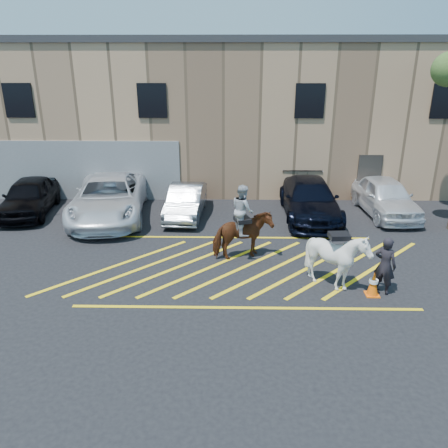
{
  "coord_description": "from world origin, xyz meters",
  "views": [
    {
      "loc": [
        -0.42,
        -13.07,
        6.3
      ],
      "look_at": [
        -0.67,
        0.2,
        1.3
      ],
      "focal_mm": 35.0,
      "sensor_mm": 36.0,
      "label": 1
    }
  ],
  "objects_px": {
    "mounted_bay": "(242,230)",
    "traffic_cone": "(373,284)",
    "car_black_suv": "(29,196)",
    "handler": "(385,265)",
    "car_white_suv": "(385,197)",
    "saddled_white": "(337,259)",
    "car_white_pickup": "(109,198)",
    "car_silver_sedan": "(186,201)",
    "car_blue_suv": "(310,199)"
  },
  "relations": [
    {
      "from": "car_blue_suv",
      "to": "car_black_suv",
      "type": "bearing_deg",
      "value": 179.35
    },
    {
      "from": "car_blue_suv",
      "to": "mounted_bay",
      "type": "xyz_separation_m",
      "value": [
        -2.93,
        -4.23,
        0.25
      ]
    },
    {
      "from": "mounted_bay",
      "to": "traffic_cone",
      "type": "distance_m",
      "value": 4.44
    },
    {
      "from": "car_white_pickup",
      "to": "handler",
      "type": "xyz_separation_m",
      "value": [
        9.53,
        -6.26,
        -0.01
      ]
    },
    {
      "from": "traffic_cone",
      "to": "car_silver_sedan",
      "type": "bearing_deg",
      "value": 132.08
    },
    {
      "from": "car_blue_suv",
      "to": "saddled_white",
      "type": "distance_m",
      "value": 6.22
    },
    {
      "from": "car_blue_suv",
      "to": "handler",
      "type": "bearing_deg",
      "value": -80.26
    },
    {
      "from": "car_silver_sedan",
      "to": "mounted_bay",
      "type": "bearing_deg",
      "value": -58.68
    },
    {
      "from": "handler",
      "to": "mounted_bay",
      "type": "bearing_deg",
      "value": 11.27
    },
    {
      "from": "car_blue_suv",
      "to": "handler",
      "type": "xyz_separation_m",
      "value": [
        1.06,
        -6.47,
        0.07
      ]
    },
    {
      "from": "car_white_suv",
      "to": "mounted_bay",
      "type": "height_order",
      "value": "mounted_bay"
    },
    {
      "from": "car_white_pickup",
      "to": "handler",
      "type": "bearing_deg",
      "value": -40.69
    },
    {
      "from": "car_blue_suv",
      "to": "car_white_suv",
      "type": "height_order",
      "value": "car_white_suv"
    },
    {
      "from": "car_white_pickup",
      "to": "car_blue_suv",
      "type": "height_order",
      "value": "car_white_pickup"
    },
    {
      "from": "car_black_suv",
      "to": "saddled_white",
      "type": "xyz_separation_m",
      "value": [
        11.81,
        -6.43,
        0.16
      ]
    },
    {
      "from": "car_white_suv",
      "to": "mounted_bay",
      "type": "bearing_deg",
      "value": -146.37
    },
    {
      "from": "car_silver_sedan",
      "to": "mounted_bay",
      "type": "xyz_separation_m",
      "value": [
        2.31,
        -4.22,
        0.37
      ]
    },
    {
      "from": "mounted_bay",
      "to": "traffic_cone",
      "type": "xyz_separation_m",
      "value": [
        3.67,
        -2.41,
        -0.67
      ]
    },
    {
      "from": "saddled_white",
      "to": "car_black_suv",
      "type": "bearing_deg",
      "value": 151.42
    },
    {
      "from": "handler",
      "to": "mounted_bay",
      "type": "xyz_separation_m",
      "value": [
        -4.0,
        2.23,
        0.18
      ]
    },
    {
      "from": "car_silver_sedan",
      "to": "traffic_cone",
      "type": "distance_m",
      "value": 8.93
    },
    {
      "from": "car_white_pickup",
      "to": "traffic_cone",
      "type": "bearing_deg",
      "value": -42.35
    },
    {
      "from": "car_blue_suv",
      "to": "saddled_white",
      "type": "xyz_separation_m",
      "value": [
        -0.24,
        -6.21,
        0.14
      ]
    },
    {
      "from": "car_silver_sedan",
      "to": "handler",
      "type": "bearing_deg",
      "value": -43.03
    },
    {
      "from": "handler",
      "to": "saddled_white",
      "type": "distance_m",
      "value": 1.33
    },
    {
      "from": "handler",
      "to": "car_blue_suv",
      "type": "bearing_deg",
      "value": -40.21
    },
    {
      "from": "car_black_suv",
      "to": "car_silver_sedan",
      "type": "relative_size",
      "value": 1.13
    },
    {
      "from": "car_white_pickup",
      "to": "handler",
      "type": "height_order",
      "value": "car_white_pickup"
    },
    {
      "from": "handler",
      "to": "saddled_white",
      "type": "xyz_separation_m",
      "value": [
        -1.31,
        0.25,
        0.07
      ]
    },
    {
      "from": "mounted_bay",
      "to": "traffic_cone",
      "type": "relative_size",
      "value": 3.51
    },
    {
      "from": "traffic_cone",
      "to": "car_white_pickup",
      "type": "bearing_deg",
      "value": 145.06
    },
    {
      "from": "car_white_suv",
      "to": "handler",
      "type": "xyz_separation_m",
      "value": [
        -2.25,
        -6.88,
        0.07
      ]
    },
    {
      "from": "car_white_pickup",
      "to": "car_white_suv",
      "type": "relative_size",
      "value": 1.34
    },
    {
      "from": "mounted_bay",
      "to": "saddled_white",
      "type": "relative_size",
      "value": 1.39
    },
    {
      "from": "car_silver_sedan",
      "to": "car_blue_suv",
      "type": "bearing_deg",
      "value": 2.8
    },
    {
      "from": "car_blue_suv",
      "to": "mounted_bay",
      "type": "bearing_deg",
      "value": -124.3
    },
    {
      "from": "mounted_bay",
      "to": "car_black_suv",
      "type": "bearing_deg",
      "value": 153.97
    },
    {
      "from": "car_silver_sedan",
      "to": "saddled_white",
      "type": "relative_size",
      "value": 2.18
    },
    {
      "from": "car_black_suv",
      "to": "car_white_suv",
      "type": "xyz_separation_m",
      "value": [
        15.37,
        0.19,
        0.02
      ]
    },
    {
      "from": "car_black_suv",
      "to": "car_white_suv",
      "type": "height_order",
      "value": "car_white_suv"
    },
    {
      "from": "car_white_pickup",
      "to": "car_white_suv",
      "type": "bearing_deg",
      "value": -4.39
    },
    {
      "from": "saddled_white",
      "to": "traffic_cone",
      "type": "xyz_separation_m",
      "value": [
        0.98,
        -0.43,
        -0.56
      ]
    },
    {
      "from": "car_white_pickup",
      "to": "car_white_suv",
      "type": "height_order",
      "value": "car_white_pickup"
    },
    {
      "from": "car_white_pickup",
      "to": "saddled_white",
      "type": "xyz_separation_m",
      "value": [
        8.22,
        -6.0,
        0.06
      ]
    },
    {
      "from": "car_blue_suv",
      "to": "car_white_suv",
      "type": "xyz_separation_m",
      "value": [
        3.31,
        0.41,
        0.01
      ]
    },
    {
      "from": "car_black_suv",
      "to": "car_white_pickup",
      "type": "bearing_deg",
      "value": -14.64
    },
    {
      "from": "car_black_suv",
      "to": "handler",
      "type": "xyz_separation_m",
      "value": [
        13.12,
        -6.68,
        0.08
      ]
    },
    {
      "from": "saddled_white",
      "to": "handler",
      "type": "bearing_deg",
      "value": -10.88
    },
    {
      "from": "car_silver_sedan",
      "to": "saddled_white",
      "type": "xyz_separation_m",
      "value": [
        5.0,
        -6.2,
        0.27
      ]
    },
    {
      "from": "car_silver_sedan",
      "to": "saddled_white",
      "type": "height_order",
      "value": "saddled_white"
    }
  ]
}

